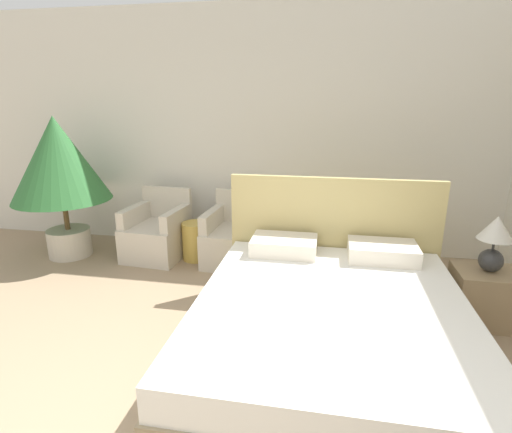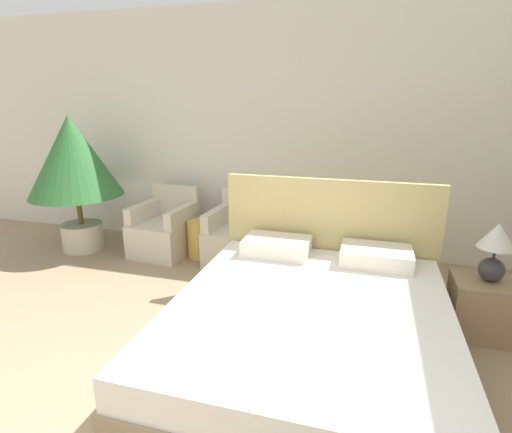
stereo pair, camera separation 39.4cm
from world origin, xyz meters
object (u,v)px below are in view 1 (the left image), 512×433
at_px(nightstand, 486,297).
at_px(potted_palm, 59,165).
at_px(bed, 330,324).
at_px(armchair_near_window_left, 157,235).
at_px(armchair_near_window_right, 235,240).
at_px(side_table, 196,241).
at_px(table_lamp, 495,238).

bearing_deg(nightstand, potted_palm, 170.55).
height_order(bed, potted_palm, potted_palm).
height_order(armchair_near_window_left, potted_palm, potted_palm).
xyz_separation_m(armchair_near_window_right, nightstand, (2.39, -0.90, -0.03)).
distance_m(armchair_near_window_right, potted_palm, 2.21).
bearing_deg(armchair_near_window_right, armchair_near_window_left, -176.63).
bearing_deg(nightstand, side_table, 162.66).
xyz_separation_m(armchair_near_window_left, nightstand, (3.35, -0.90, -0.03)).
bearing_deg(armchair_near_window_left, side_table, 4.70).
xyz_separation_m(armchair_near_window_left, armchair_near_window_right, (0.96, 0.00, 0.00)).
distance_m(bed, side_table, 2.28).
relative_size(armchair_near_window_right, table_lamp, 1.69).
distance_m(bed, nightstand, 1.50).
bearing_deg(armchair_near_window_left, potted_palm, -166.72).
bearing_deg(armchair_near_window_right, bed, -53.28).
distance_m(armchair_near_window_left, table_lamp, 3.49).
distance_m(armchair_near_window_left, side_table, 0.48).
bearing_deg(potted_palm, side_table, 5.93).
bearing_deg(side_table, bed, -46.46).
xyz_separation_m(armchair_near_window_right, side_table, (-0.48, -0.00, -0.04)).
height_order(table_lamp, side_table, table_lamp).
distance_m(nightstand, side_table, 3.01).
xyz_separation_m(bed, side_table, (-1.57, 1.65, -0.06)).
height_order(nightstand, side_table, nightstand).
height_order(nightstand, table_lamp, table_lamp).
distance_m(bed, armchair_near_window_left, 2.63).
bearing_deg(potted_palm, bed, -25.55).
height_order(bed, armchair_near_window_right, bed).
height_order(potted_palm, nightstand, potted_palm).
distance_m(armchair_near_window_left, armchair_near_window_right, 0.96).
bearing_deg(nightstand, table_lamp, 136.54).
relative_size(bed, side_table, 4.82).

